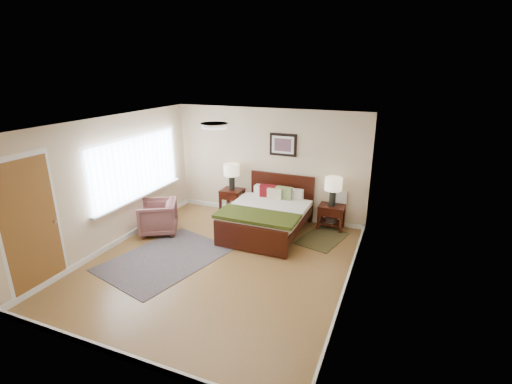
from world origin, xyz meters
TOP-DOWN VIEW (x-y plane):
  - floor at (0.00, 0.00)m, footprint 5.00×5.00m
  - back_wall at (0.00, 2.50)m, footprint 4.50×0.04m
  - front_wall at (0.00, -2.50)m, footprint 4.50×0.04m
  - left_wall at (-2.25, 0.00)m, footprint 0.04×5.00m
  - right_wall at (2.25, 0.00)m, footprint 0.04×5.00m
  - ceiling at (0.00, 0.00)m, footprint 4.50×5.00m
  - window at (-2.20, 0.70)m, footprint 0.11×2.72m
  - door at (-2.23, -1.75)m, footprint 0.06×1.00m
  - ceil_fixture at (0.00, 0.00)m, footprint 0.44×0.44m
  - bed at (0.34, 1.55)m, footprint 1.61×1.93m
  - wall_art at (0.35, 2.47)m, footprint 0.62×0.05m
  - nightstand_left at (-0.83, 2.25)m, footprint 0.50×0.45m
  - nightstand_right at (1.54, 2.26)m, footprint 0.54×0.40m
  - lamp_left at (-0.83, 2.27)m, footprint 0.36×0.36m
  - lamp_right at (1.54, 2.27)m, footprint 0.36×0.36m
  - armchair at (-1.80, 0.69)m, footprint 1.03×1.02m
  - rug_persian at (-0.98, -0.23)m, footprint 2.05×2.51m
  - rug_navy at (1.49, 1.71)m, footprint 0.99×1.26m

SIDE VIEW (x-z plane):
  - floor at x=0.00m, z-range 0.00..0.00m
  - rug_persian at x=-0.98m, z-range 0.00..0.01m
  - rug_navy at x=1.49m, z-range 0.00..0.01m
  - nightstand_right at x=1.54m, z-range 0.07..0.60m
  - armchair at x=-1.80m, z-range 0.00..0.69m
  - nightstand_left at x=-0.83m, z-range 0.18..0.77m
  - bed at x=0.34m, z-range -0.04..1.00m
  - lamp_right at x=1.54m, z-range 0.66..1.27m
  - lamp_left at x=-0.83m, z-range 0.73..1.34m
  - door at x=-2.23m, z-range -0.02..2.16m
  - back_wall at x=0.00m, z-range 0.00..2.50m
  - front_wall at x=0.00m, z-range 0.00..2.50m
  - left_wall at x=-2.25m, z-range 0.00..2.50m
  - right_wall at x=2.25m, z-range 0.00..2.50m
  - window at x=-2.20m, z-range 0.72..2.04m
  - wall_art at x=0.35m, z-range 1.47..1.97m
  - ceil_fixture at x=0.00m, z-range 2.43..2.50m
  - ceiling at x=0.00m, z-range 2.49..2.51m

